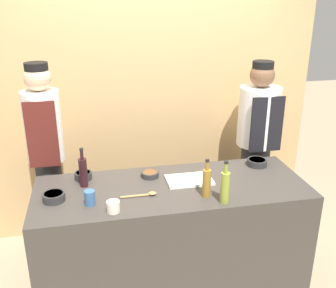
% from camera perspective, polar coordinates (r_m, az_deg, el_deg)
% --- Properties ---
extents(ground_plane, '(14.00, 14.00, 0.00)m').
position_cam_1_polar(ground_plane, '(3.44, 0.54, -19.69)').
color(ground_plane, tan).
extents(cabinet_wall, '(3.15, 0.18, 2.40)m').
position_cam_1_polar(cabinet_wall, '(3.80, -2.77, 5.07)').
color(cabinet_wall, tan).
rests_on(cabinet_wall, ground_plane).
extents(counter, '(2.03, 0.76, 0.91)m').
position_cam_1_polar(counter, '(3.17, 0.57, -13.47)').
color(counter, '#3D3833').
rests_on(counter, ground_plane).
extents(sauce_bowl_brown, '(0.14, 0.14, 0.04)m').
position_cam_1_polar(sauce_bowl_brown, '(3.07, -2.64, -4.37)').
color(sauce_bowl_brown, '#2D2D2D').
rests_on(sauce_bowl_brown, counter).
extents(sauce_bowl_white, '(0.13, 0.13, 0.06)m').
position_cam_1_polar(sauce_bowl_white, '(3.10, -12.20, -4.45)').
color(sauce_bowl_white, '#2D2D2D').
rests_on(sauce_bowl_white, counter).
extents(sauce_bowl_orange, '(0.15, 0.15, 0.06)m').
position_cam_1_polar(sauce_bowl_orange, '(2.84, -16.25, -7.32)').
color(sauce_bowl_orange, '#2D2D2D').
rests_on(sauce_bowl_orange, counter).
extents(sauce_bowl_green, '(0.16, 0.16, 0.05)m').
position_cam_1_polar(sauce_bowl_green, '(3.34, 12.79, -2.57)').
color(sauce_bowl_green, '#2D2D2D').
rests_on(sauce_bowl_green, counter).
extents(cutting_board, '(0.35, 0.22, 0.02)m').
position_cam_1_polar(cutting_board, '(3.01, 3.11, -5.24)').
color(cutting_board, white).
rests_on(cutting_board, counter).
extents(bottle_wine, '(0.06, 0.06, 0.30)m').
position_cam_1_polar(bottle_wine, '(2.95, -12.21, -3.92)').
color(bottle_wine, black).
rests_on(bottle_wine, counter).
extents(bottle_vinegar, '(0.06, 0.06, 0.28)m').
position_cam_1_polar(bottle_vinegar, '(2.76, 5.62, -5.50)').
color(bottle_vinegar, olive).
rests_on(bottle_vinegar, counter).
extents(bottle_oil, '(0.06, 0.06, 0.31)m').
position_cam_1_polar(bottle_oil, '(2.69, 8.26, -6.12)').
color(bottle_oil, olive).
rests_on(bottle_oil, counter).
extents(cup_cream, '(0.09, 0.09, 0.08)m').
position_cam_1_polar(cup_cream, '(2.62, -7.96, -8.99)').
color(cup_cream, silver).
rests_on(cup_cream, counter).
extents(cup_blue, '(0.07, 0.07, 0.10)m').
position_cam_1_polar(cup_blue, '(2.72, -11.29, -7.66)').
color(cup_blue, '#386093').
rests_on(cup_blue, counter).
extents(wooden_spoon, '(0.26, 0.04, 0.03)m').
position_cam_1_polar(wooden_spoon, '(2.80, -3.53, -7.34)').
color(wooden_spoon, '#B2844C').
rests_on(wooden_spoon, counter).
extents(chef_left, '(0.30, 0.30, 1.75)m').
position_cam_1_polar(chef_left, '(3.45, -17.20, -1.58)').
color(chef_left, '#28282D').
rests_on(chef_left, ground_plane).
extents(chef_right, '(0.37, 0.37, 1.70)m').
position_cam_1_polar(chef_right, '(3.76, 12.70, -0.15)').
color(chef_right, '#28282D').
rests_on(chef_right, ground_plane).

